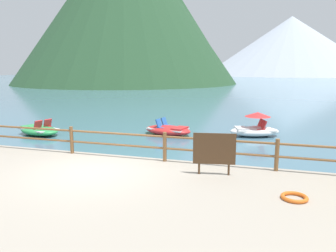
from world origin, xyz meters
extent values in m
plane|color=#477084|center=(0.00, 40.00, 0.00)|extent=(200.00, 200.00, 0.00)
cube|color=#A39989|center=(0.00, -2.20, 0.20)|extent=(28.00, 8.00, 0.40)
cylinder|color=brown|center=(-1.70, 1.55, 0.88)|extent=(0.12, 0.12, 0.95)
cylinder|color=brown|center=(1.70, 1.55, 0.88)|extent=(0.12, 0.12, 0.95)
cylinder|color=brown|center=(5.10, 1.55, 0.88)|extent=(0.12, 0.12, 0.95)
cylinder|color=brown|center=(0.00, 1.55, 1.21)|extent=(23.80, 0.07, 0.07)
cylinder|color=brown|center=(0.00, 1.55, 0.83)|extent=(23.80, 0.07, 0.07)
cube|color=silver|center=(3.41, 0.69, 1.15)|extent=(1.09, 0.22, 0.80)
cube|color=#4C331E|center=(3.41, 0.68, 1.15)|extent=(1.17, 0.22, 0.88)
cylinder|color=#4C331E|center=(3.00, 0.63, 0.57)|extent=(0.06, 0.06, 0.35)
cylinder|color=#4C331E|center=(3.82, 0.76, 0.57)|extent=(0.06, 0.06, 0.35)
torus|color=orange|center=(5.45, -0.51, 0.45)|extent=(0.61, 0.61, 0.09)
ellipsoid|color=white|center=(4.27, 8.34, 0.23)|extent=(2.72, 2.02, 0.46)
cube|color=silver|center=(4.27, 8.34, 0.31)|extent=(2.13, 1.63, 0.06)
cube|color=red|center=(4.36, 8.65, 0.38)|extent=(0.51, 0.51, 0.08)
cube|color=red|center=(4.53, 8.70, 0.60)|extent=(0.32, 0.44, 0.43)
cube|color=red|center=(4.52, 8.14, 0.38)|extent=(0.51, 0.51, 0.08)
cube|color=red|center=(4.69, 8.20, 0.60)|extent=(0.32, 0.44, 0.43)
cube|color=white|center=(3.64, 8.13, 0.37)|extent=(0.80, 1.05, 0.12)
cone|color=red|center=(4.38, 8.37, 1.08)|extent=(1.59, 1.59, 0.22)
ellipsoid|color=red|center=(0.05, 7.39, 0.23)|extent=(2.69, 1.85, 0.46)
cube|color=silver|center=(0.05, 7.39, 0.31)|extent=(2.11, 1.49, 0.06)
cube|color=blue|center=(-0.19, 7.16, 0.38)|extent=(0.48, 0.48, 0.08)
cube|color=blue|center=(-0.36, 7.20, 0.60)|extent=(0.29, 0.43, 0.43)
cube|color=blue|center=(-0.07, 7.69, 0.38)|extent=(0.48, 0.48, 0.08)
cube|color=blue|center=(-0.25, 7.73, 0.60)|extent=(0.29, 0.43, 0.43)
cube|color=red|center=(0.71, 7.24, 0.37)|extent=(0.73, 1.04, 0.12)
ellipsoid|color=green|center=(-6.19, 5.51, 0.22)|extent=(2.74, 2.05, 0.44)
cube|color=silver|center=(-6.19, 5.51, 0.30)|extent=(2.15, 1.65, 0.06)
cube|color=red|center=(-5.93, 5.71, 0.37)|extent=(0.51, 0.51, 0.08)
cube|color=red|center=(-5.76, 5.65, 0.59)|extent=(0.32, 0.44, 0.43)
cube|color=red|center=(-6.10, 5.20, 0.37)|extent=(0.51, 0.51, 0.08)
cube|color=red|center=(-5.93, 5.14, 0.59)|extent=(0.32, 0.44, 0.43)
cube|color=green|center=(-6.83, 5.72, 0.36)|extent=(0.81, 1.07, 0.12)
cone|color=#284C2D|center=(-24.21, 57.51, 16.42)|extent=(46.56, 46.56, 32.83)
cone|color=#284C2D|center=(-14.90, 63.51, 9.85)|extent=(25.61, 25.61, 19.70)
cone|color=#A8B2C1|center=(13.46, 136.13, 11.70)|extent=(69.08, 69.08, 23.41)
camera|label=1|loc=(4.69, -8.07, 3.39)|focal=34.77mm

